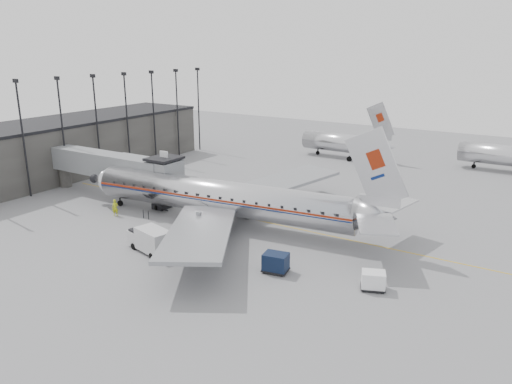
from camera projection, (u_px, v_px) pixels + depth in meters
ground at (205, 231)px, 53.73m from camera, size 160.00×160.00×0.00m
terminal at (71, 146)px, 78.06m from camera, size 12.00×46.00×8.00m
apron_line at (258, 220)px, 57.07m from camera, size 60.00×0.15×0.01m
jet_bridge at (118, 167)px, 64.02m from camera, size 21.00×6.20×7.10m
floodlight_masts at (112, 119)px, 75.93m from camera, size 0.90×42.25×15.25m
distant_aircraft_near at (342, 142)px, 87.95m from camera, size 16.39×3.20×10.26m
distant_aircraft_mid at (508, 155)px, 77.93m from camera, size 16.39×3.20×10.26m
airliner at (226, 198)px, 54.97m from camera, size 38.59×35.58×12.22m
service_van at (150, 239)px, 48.18m from camera, size 5.52×3.17×2.44m
baggage_cart_navy at (276, 262)px, 43.91m from camera, size 2.47×2.04×1.74m
baggage_cart_white at (373, 280)px, 40.78m from camera, size 2.41×2.15×1.56m
ramp_worker at (115, 208)px, 58.35m from camera, size 0.86×0.77×1.98m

